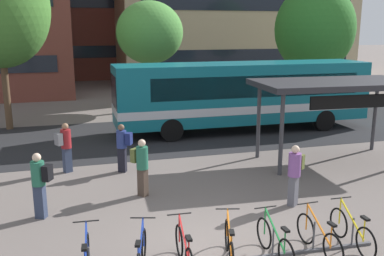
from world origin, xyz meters
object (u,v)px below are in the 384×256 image
commuter_navy_pack_3 (123,145)px  commuter_olive_pack_0 (295,171)px  city_bus (241,94)px  parked_bicycle_yellow_6 (352,231)px  commuter_grey_pack_4 (65,144)px  commuter_black_pack_2 (40,181)px  parked_bicycle_orange_3 (229,245)px  commuter_olive_pack_1 (141,164)px  transit_shelter (336,87)px  parked_bicycle_orange_5 (319,238)px  parked_bicycle_green_4 (275,243)px  parked_bicycle_blue_1 (141,256)px  street_tree_2 (150,33)px  parked_bicycle_red_2 (184,251)px  street_tree_0 (315,29)px

commuter_navy_pack_3 → commuter_olive_pack_0: bearing=162.9°
city_bus → parked_bicycle_yellow_6: bearing=80.7°
commuter_grey_pack_4 → commuter_black_pack_2: bearing=-128.2°
commuter_olive_pack_0 → commuter_black_pack_2: 6.72m
parked_bicycle_orange_3 → commuter_olive_pack_1: size_ratio=0.98×
city_bus → parked_bicycle_yellow_6: size_ratio=6.99×
commuter_olive_pack_0 → transit_shelter: bearing=-171.7°
city_bus → parked_bicycle_orange_5: (-2.81, -11.28, -1.39)m
parked_bicycle_orange_3 → commuter_grey_pack_4: commuter_grey_pack_4 is taller
parked_bicycle_green_4 → parked_bicycle_yellow_6: 1.88m
commuter_grey_pack_4 → commuter_olive_pack_1: bearing=-81.1°
parked_bicycle_orange_5 → commuter_olive_pack_1: bearing=33.2°
parked_bicycle_blue_1 → parked_bicycle_yellow_6: 4.68m
parked_bicycle_orange_3 → commuter_navy_pack_3: bearing=27.4°
parked_bicycle_orange_3 → commuter_olive_pack_1: commuter_olive_pack_1 is taller
commuter_navy_pack_3 → street_tree_2: bearing=-77.8°
parked_bicycle_orange_5 → commuter_olive_pack_0: (0.80, 2.54, 0.60)m
street_tree_2 → parked_bicycle_orange_5: bearing=-89.0°
parked_bicycle_blue_1 → street_tree_2: street_tree_2 is taller
commuter_olive_pack_0 → parked_bicycle_orange_5: bearing=36.6°
commuter_navy_pack_3 → parked_bicycle_green_4: bearing=137.2°
parked_bicycle_orange_5 → parked_bicycle_orange_3: bearing=81.7°
city_bus → parked_bicycle_yellow_6: (-1.94, -11.22, -1.39)m
parked_bicycle_orange_5 → city_bus: bearing=-16.2°
commuter_navy_pack_3 → city_bus: bearing=-115.6°
city_bus → commuter_grey_pack_4: bearing=27.7°
city_bus → commuter_olive_pack_0: bearing=77.5°
parked_bicycle_blue_1 → parked_bicycle_red_2: size_ratio=0.97×
parked_bicycle_orange_5 → commuter_navy_pack_3: (-3.37, 6.66, 0.57)m
parked_bicycle_orange_3 → commuter_olive_pack_0: commuter_olive_pack_0 is taller
parked_bicycle_green_4 → parked_bicycle_blue_1: bearing=84.8°
parked_bicycle_red_2 → commuter_grey_pack_4: (-2.28, 6.92, 0.60)m
parked_bicycle_orange_3 → street_tree_2: size_ratio=0.26×
parked_bicycle_blue_1 → commuter_black_pack_2: bearing=47.1°
parked_bicycle_orange_5 → commuter_black_pack_2: commuter_black_pack_2 is taller
commuter_grey_pack_4 → transit_shelter: bearing=-36.9°
parked_bicycle_blue_1 → transit_shelter: size_ratio=0.29×
street_tree_0 → street_tree_2: 10.74m
parked_bicycle_orange_5 → street_tree_0: bearing=-32.7°
parked_bicycle_blue_1 → commuter_olive_pack_0: 5.18m
parked_bicycle_green_4 → commuter_black_pack_2: size_ratio=0.99×
city_bus → parked_bicycle_yellow_6: city_bus is taller
parked_bicycle_green_4 → commuter_navy_pack_3: 7.04m
commuter_olive_pack_0 → parked_bicycle_orange_3: bearing=4.0°
parked_bicycle_yellow_6 → commuter_grey_pack_4: (-6.09, 7.09, 0.60)m
transit_shelter → commuter_grey_pack_4: size_ratio=3.43×
parked_bicycle_green_4 → commuter_black_pack_2: bearing=53.2°
parked_bicycle_yellow_6 → commuter_navy_pack_3: size_ratio=1.04×
city_bus → transit_shelter: 5.75m
parked_bicycle_orange_5 → commuter_olive_pack_1: 5.40m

